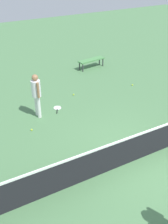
{
  "coord_description": "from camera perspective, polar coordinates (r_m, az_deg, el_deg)",
  "views": [
    {
      "loc": [
        4.58,
        4.7,
        5.43
      ],
      "look_at": [
        0.93,
        -1.9,
        0.9
      ],
      "focal_mm": 43.27,
      "sensor_mm": 36.0,
      "label": 1
    }
  ],
  "objects": [
    {
      "name": "tennis_ball_baseline",
      "position": [
        12.86,
        10.21,
        5.65
      ],
      "size": [
        0.07,
        0.07,
        0.07
      ],
      "primitive_type": "sphere",
      "color": "#C6E033",
      "rests_on": "ground_plane"
    },
    {
      "name": "ground_plane",
      "position": [
        8.52,
        11.9,
        -9.43
      ],
      "size": [
        40.0,
        40.0,
        0.0
      ],
      "primitive_type": "plane",
      "color": "#4C7A4C"
    },
    {
      "name": "tennis_ball_by_net",
      "position": [
        9.64,
        -11.0,
        -3.72
      ],
      "size": [
        0.07,
        0.07,
        0.07
      ],
      "primitive_type": "sphere",
      "color": "#C6E033",
      "rests_on": "ground_plane"
    },
    {
      "name": "court_net",
      "position": [
        8.21,
        12.27,
        -6.77
      ],
      "size": [
        10.09,
        0.09,
        1.07
      ],
      "color": "#4C4C51",
      "rests_on": "ground_plane"
    },
    {
      "name": "tennis_ball_stray_left",
      "position": [
        8.11,
        -2.81,
        -10.8
      ],
      "size": [
        0.07,
        0.07,
        0.07
      ],
      "primitive_type": "sphere",
      "color": "#C6E033",
      "rests_on": "ground_plane"
    },
    {
      "name": "tennis_ball_near_player",
      "position": [
        11.79,
        -2.22,
        3.71
      ],
      "size": [
        0.07,
        0.07,
        0.07
      ],
      "primitive_type": "sphere",
      "color": "#C6E033",
      "rests_on": "ground_plane"
    },
    {
      "name": "player_near_side",
      "position": [
        9.97,
        -10.04,
        4.14
      ],
      "size": [
        0.35,
        0.52,
        1.7
      ],
      "color": "white",
      "rests_on": "ground_plane"
    },
    {
      "name": "tennis_racket_near_player",
      "position": [
        10.84,
        -5.65,
        0.82
      ],
      "size": [
        0.42,
        0.6,
        0.03
      ],
      "color": "white",
      "rests_on": "ground_plane"
    },
    {
      "name": "courtside_bench",
      "position": [
        14.57,
        1.58,
        10.84
      ],
      "size": [
        1.54,
        0.58,
        0.48
      ],
      "color": "#4C8C4C",
      "rests_on": "ground_plane"
    }
  ]
}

